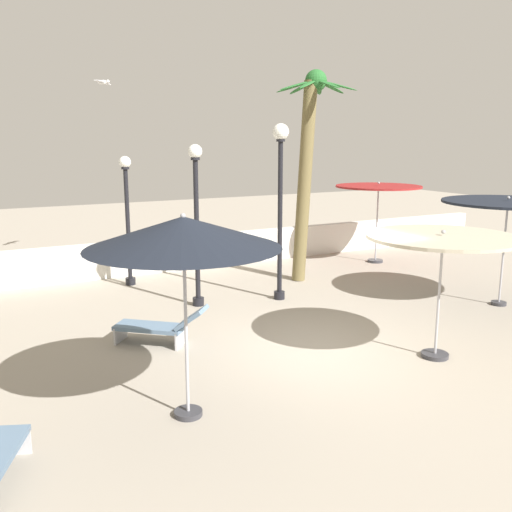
% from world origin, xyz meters
% --- Properties ---
extents(ground_plane, '(56.00, 56.00, 0.00)m').
position_xyz_m(ground_plane, '(0.00, 0.00, 0.00)').
color(ground_plane, '#9E9384').
extents(boundary_wall, '(25.20, 0.30, 1.05)m').
position_xyz_m(boundary_wall, '(0.00, 8.04, 0.53)').
color(boundary_wall, silver).
rests_on(boundary_wall, ground_plane).
extents(patio_umbrella_0, '(2.78, 2.78, 3.04)m').
position_xyz_m(patio_umbrella_0, '(-3.23, -1.10, 2.76)').
color(patio_umbrella_0, '#333338').
rests_on(patio_umbrella_0, ground_plane).
extents(patio_umbrella_1, '(3.07, 3.07, 2.72)m').
position_xyz_m(patio_umbrella_1, '(5.70, 0.62, 2.51)').
color(patio_umbrella_1, '#333338').
rests_on(patio_umbrella_1, ground_plane).
extents(patio_umbrella_2, '(2.76, 2.76, 2.44)m').
position_xyz_m(patio_umbrella_2, '(1.74, -1.15, 2.20)').
color(patio_umbrella_2, '#333338').
rests_on(patio_umbrella_2, ground_plane).
extents(patio_umbrella_3, '(2.80, 2.80, 2.70)m').
position_xyz_m(patio_umbrella_3, '(6.25, 5.98, 2.42)').
color(patio_umbrella_3, '#333338').
rests_on(patio_umbrella_3, ground_plane).
extents(palm_tree_1, '(2.30, 2.30, 5.96)m').
position_xyz_m(palm_tree_1, '(2.88, 5.11, 3.64)').
color(palm_tree_1, brown).
rests_on(palm_tree_1, ground_plane).
extents(lamp_post_0, '(0.33, 0.33, 3.61)m').
position_xyz_m(lamp_post_0, '(-1.87, 6.91, 2.07)').
color(lamp_post_0, black).
rests_on(lamp_post_0, ground_plane).
extents(lamp_post_2, '(0.34, 0.34, 3.94)m').
position_xyz_m(lamp_post_2, '(-0.94, 4.10, 2.31)').
color(lamp_post_2, black).
rests_on(lamp_post_2, ground_plane).
extents(lamp_post_3, '(0.41, 0.41, 4.44)m').
position_xyz_m(lamp_post_3, '(1.13, 3.65, 2.89)').
color(lamp_post_3, black).
rests_on(lamp_post_3, ground_plane).
extents(lounge_chair_1, '(1.78, 1.65, 0.84)m').
position_xyz_m(lounge_chair_1, '(-2.63, 1.92, 0.40)').
color(lounge_chair_1, '#B7B7BC').
rests_on(lounge_chair_1, ground_plane).
extents(seagull_1, '(0.67, 0.85, 0.14)m').
position_xyz_m(seagull_1, '(-1.79, 9.27, 5.75)').
color(seagull_1, white).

